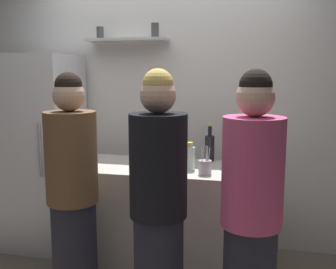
# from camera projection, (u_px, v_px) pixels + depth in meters

# --- Properties ---
(back_wall_assembly) EXTENTS (4.80, 0.32, 2.60)m
(back_wall_assembly) POSITION_uv_depth(u_px,v_px,m) (172.00, 106.00, 3.68)
(back_wall_assembly) COLOR white
(back_wall_assembly) RESTS_ON ground
(refrigerator) EXTENTS (0.61, 0.65, 1.77)m
(refrigerator) POSITION_uv_depth(u_px,v_px,m) (43.00, 152.00, 3.62)
(refrigerator) COLOR white
(refrigerator) RESTS_ON ground
(counter) EXTENTS (1.61, 0.64, 0.89)m
(counter) POSITION_uv_depth(u_px,v_px,m) (168.00, 221.00, 3.10)
(counter) COLOR #B7B2A8
(counter) RESTS_ON ground
(baking_pan) EXTENTS (0.34, 0.24, 0.05)m
(baking_pan) POSITION_uv_depth(u_px,v_px,m) (157.00, 159.00, 3.16)
(baking_pan) COLOR gray
(baking_pan) RESTS_ON counter
(utensil_holder) EXTENTS (0.09, 0.09, 0.22)m
(utensil_holder) POSITION_uv_depth(u_px,v_px,m) (205.00, 167.00, 2.77)
(utensil_holder) COLOR #B2B2B7
(utensil_holder) RESTS_ON counter
(wine_bottle_pale_glass) EXTENTS (0.07, 0.07, 0.31)m
(wine_bottle_pale_glass) POSITION_uv_depth(u_px,v_px,m) (230.00, 161.00, 2.71)
(wine_bottle_pale_glass) COLOR #B2BFB2
(wine_bottle_pale_glass) RESTS_ON counter
(wine_bottle_dark_glass) EXTENTS (0.08, 0.08, 0.30)m
(wine_bottle_dark_glass) POSITION_uv_depth(u_px,v_px,m) (210.00, 147.00, 3.20)
(wine_bottle_dark_glass) COLOR black
(wine_bottle_dark_glass) RESTS_ON counter
(water_bottle_plastic) EXTENTS (0.08, 0.08, 0.21)m
(water_bottle_plastic) POSITION_uv_depth(u_px,v_px,m) (190.00, 158.00, 2.90)
(water_bottle_plastic) COLOR silver
(water_bottle_plastic) RESTS_ON counter
(person_pink_top) EXTENTS (0.34, 0.34, 1.63)m
(person_pink_top) POSITION_uv_depth(u_px,v_px,m) (251.00, 219.00, 2.18)
(person_pink_top) COLOR #262633
(person_pink_top) RESTS_ON ground
(person_blonde) EXTENTS (0.34, 0.34, 1.63)m
(person_blonde) POSITION_uv_depth(u_px,v_px,m) (158.00, 210.00, 2.32)
(person_blonde) COLOR #262633
(person_blonde) RESTS_ON ground
(person_brown_jacket) EXTENTS (0.34, 0.34, 1.62)m
(person_brown_jacket) POSITION_uv_depth(u_px,v_px,m) (73.00, 197.00, 2.60)
(person_brown_jacket) COLOR #262633
(person_brown_jacket) RESTS_ON ground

